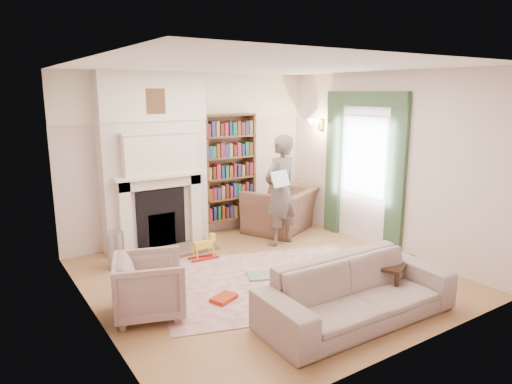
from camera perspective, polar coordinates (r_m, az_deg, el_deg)
floor at (r=6.38m, az=1.25°, el=-10.55°), size 4.50×4.50×0.00m
ceiling at (r=5.88m, az=1.39°, el=15.45°), size 4.50×4.50×0.00m
wall_back at (r=7.91m, az=-8.00°, el=4.37°), size 4.50×0.00×4.50m
wall_front at (r=4.36m, az=18.36°, el=-2.68°), size 4.50×0.00×4.50m
wall_left at (r=5.07m, az=-20.12°, el=-0.73°), size 0.00×4.50×4.50m
wall_right at (r=7.47m, az=15.72°, el=3.56°), size 0.00×4.50×4.50m
fireplace at (r=7.43m, az=-12.56°, el=3.59°), size 1.70×0.58×2.80m
bookcase at (r=8.12m, az=-3.41°, el=3.07°), size 1.00×0.24×1.85m
window at (r=7.71m, az=13.43°, el=4.33°), size 0.02×0.90×1.30m
curtain_left at (r=7.27m, az=17.14°, el=1.64°), size 0.07×0.32×2.40m
curtain_right at (r=8.22m, az=9.64°, el=3.21°), size 0.07×0.32×2.40m
pelmet at (r=7.61m, az=13.55°, el=11.25°), size 0.09×1.70×0.24m
wall_sconce at (r=8.32m, az=7.06°, el=8.25°), size 0.20×0.24×0.24m
rug at (r=6.24m, az=1.96°, el=-11.05°), size 3.43×2.99×0.01m
armchair_reading at (r=8.32m, az=3.08°, el=-2.22°), size 1.55×1.48×0.78m
armchair_left at (r=5.38m, az=-13.13°, el=-11.34°), size 0.97×0.96×0.70m
sofa at (r=5.26m, az=12.57°, el=-12.06°), size 2.30×0.95×0.67m
man_reading at (r=7.47m, az=3.07°, el=0.19°), size 0.75×0.57×1.82m
newspaper at (r=7.17m, az=3.07°, el=1.66°), size 0.39×0.19×0.25m
coffee_table at (r=6.04m, az=16.20°, el=-10.13°), size 0.82×0.69×0.45m
paraffin_heater at (r=6.86m, az=-17.12°, el=-6.99°), size 0.30×0.30×0.55m
rocking_horse at (r=6.97m, az=-6.60°, el=-6.89°), size 0.45×0.20×0.39m
board_game at (r=6.35m, az=0.45°, el=-10.40°), size 0.42×0.42×0.03m
game_box_lid at (r=5.69m, az=-4.02°, el=-13.11°), size 0.37×0.31×0.05m
comic_annuals at (r=6.20m, az=5.41°, el=-11.10°), size 0.58×0.46×0.02m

